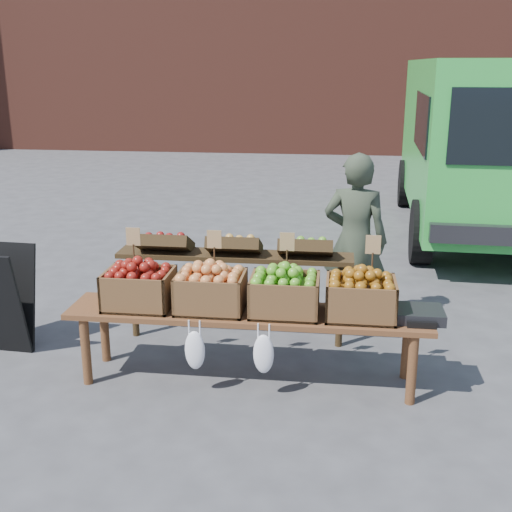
% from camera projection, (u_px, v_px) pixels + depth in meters
% --- Properties ---
extents(ground, '(80.00, 80.00, 0.00)m').
position_uv_depth(ground, '(213.00, 385.00, 4.85)').
color(ground, '#464649').
extents(delivery_van, '(2.67, 5.43, 2.39)m').
position_uv_depth(delivery_van, '(494.00, 149.00, 8.91)').
color(delivery_van, green).
rests_on(delivery_van, ground).
extents(vendor, '(0.65, 0.49, 1.60)m').
position_uv_depth(vendor, '(355.00, 241.00, 5.79)').
color(vendor, '#323C2B').
rests_on(vendor, ground).
extents(back_table, '(2.10, 0.44, 1.04)m').
position_uv_depth(back_table, '(235.00, 285.00, 5.49)').
color(back_table, '#322311').
rests_on(back_table, ground).
extents(display_bench, '(2.70, 0.56, 0.57)m').
position_uv_depth(display_bench, '(248.00, 346.00, 4.85)').
color(display_bench, brown).
rests_on(display_bench, ground).
extents(crate_golden_apples, '(0.50, 0.40, 0.28)m').
position_uv_depth(crate_golden_apples, '(139.00, 289.00, 4.83)').
color(crate_golden_apples, maroon).
rests_on(crate_golden_apples, display_bench).
extents(crate_russet_pears, '(0.50, 0.40, 0.28)m').
position_uv_depth(crate_russet_pears, '(211.00, 292.00, 4.76)').
color(crate_russet_pears, gold).
rests_on(crate_russet_pears, display_bench).
extents(crate_red_apples, '(0.50, 0.40, 0.28)m').
position_uv_depth(crate_red_apples, '(285.00, 295.00, 4.70)').
color(crate_red_apples, '#32840D').
rests_on(crate_red_apples, display_bench).
extents(crate_green_apples, '(0.50, 0.40, 0.28)m').
position_uv_depth(crate_green_apples, '(360.00, 298.00, 4.63)').
color(crate_green_apples, brown).
rests_on(crate_green_apples, display_bench).
extents(weighing_scale, '(0.34, 0.30, 0.08)m').
position_uv_depth(weighing_scale, '(420.00, 314.00, 4.61)').
color(weighing_scale, black).
rests_on(weighing_scale, display_bench).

